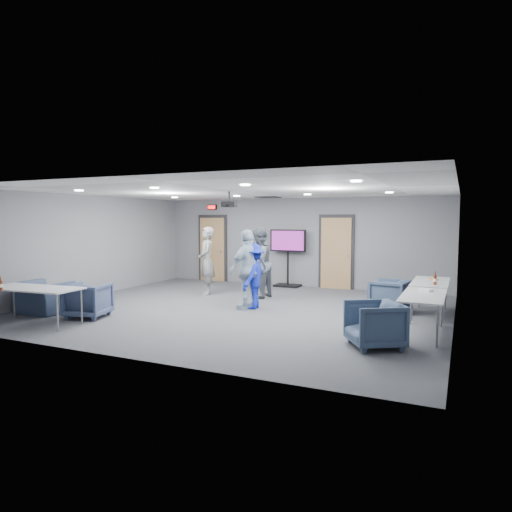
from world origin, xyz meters
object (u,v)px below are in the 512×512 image
at_px(chair_right_a, 389,295).
at_px(projector, 229,204).
at_px(person_a, 207,261).
at_px(chair_front_a, 88,300).
at_px(person_d, 253,276).
at_px(bottle_right, 435,280).
at_px(table_right_a, 430,283).
at_px(chair_front_b, 42,298).
at_px(chair_right_c, 374,324).
at_px(tv_stand, 288,254).
at_px(bottle_front, 1,285).
at_px(table_right_b, 423,297).
at_px(person_b, 258,263).
at_px(table_front_left, 34,290).
at_px(person_c, 248,269).

xyz_separation_m(chair_right_a, projector, (-3.37, -1.30, 2.05)).
relative_size(person_a, chair_front_a, 2.30).
distance_m(person_a, person_d, 2.38).
height_order(person_a, bottle_right, person_a).
bearing_deg(table_right_a, person_d, 104.61).
relative_size(person_d, table_right_a, 0.86).
relative_size(person_d, bottle_right, 5.53).
bearing_deg(bottle_right, chair_right_a, 152.24).
height_order(chair_front_a, chair_front_b, chair_front_a).
xyz_separation_m(chair_front_a, bottle_right, (6.65, 2.78, 0.46)).
bearing_deg(chair_front_b, projector, -150.32).
height_order(chair_right_c, tv_stand, tv_stand).
xyz_separation_m(bottle_front, tv_stand, (3.04, 7.27, 0.16)).
height_order(table_right_a, table_right_b, same).
bearing_deg(tv_stand, chair_front_b, -120.90).
distance_m(person_b, chair_right_a, 3.44).
bearing_deg(table_right_b, bottle_right, -4.77).
xyz_separation_m(table_right_b, projector, (-4.23, 0.60, 1.72)).
relative_size(person_a, table_front_left, 0.94).
distance_m(table_right_b, bottle_right, 1.40).
height_order(table_right_a, bottle_front, bottle_front).
xyz_separation_m(person_b, chair_right_c, (3.58, -3.38, -0.55)).
distance_m(chair_front_a, bottle_front, 1.68).
distance_m(person_d, table_right_a, 3.91).
height_order(person_b, person_c, person_b).
distance_m(person_c, chair_front_a, 3.52).
bearing_deg(chair_front_b, table_right_b, -169.86).
bearing_deg(person_b, table_right_a, 92.45).
bearing_deg(tv_stand, table_right_a, -31.05).
distance_m(chair_front_a, projector, 3.67).
bearing_deg(chair_front_a, person_c, -154.89).
xyz_separation_m(person_d, chair_front_b, (-4.00, -2.39, -0.41)).
height_order(chair_right_c, chair_front_a, chair_right_c).
bearing_deg(projector, tv_stand, 78.54).
bearing_deg(bottle_right, projector, -169.76).
relative_size(person_b, person_c, 1.01).
distance_m(person_a, table_right_b, 6.19).
height_order(person_c, tv_stand, person_c).
distance_m(chair_right_c, chair_front_a, 5.89).
height_order(table_right_b, projector, projector).
relative_size(table_front_left, bottle_right, 7.17).
relative_size(chair_right_a, table_front_left, 0.40).
distance_m(person_d, tv_stand, 3.58).
distance_m(person_a, table_right_a, 5.79).
height_order(table_right_a, projector, projector).
xyz_separation_m(person_c, table_right_a, (3.84, 1.09, -0.23)).
bearing_deg(projector, person_d, 23.30).
xyz_separation_m(chair_front_b, tv_stand, (3.55, 5.93, 0.65)).
bearing_deg(table_right_b, projector, 81.87).
relative_size(bottle_right, projector, 0.77).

